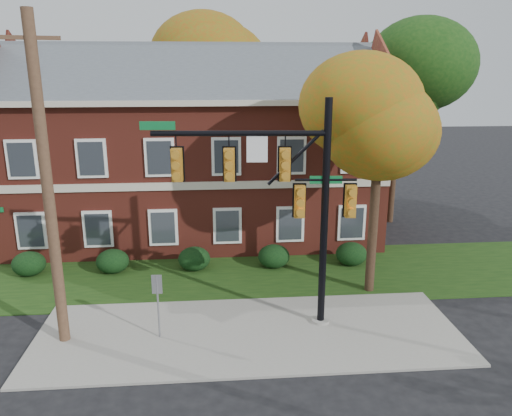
{
  "coord_description": "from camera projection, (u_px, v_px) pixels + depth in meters",
  "views": [
    {
      "loc": [
        -1.01,
        -13.81,
        8.54
      ],
      "look_at": [
        0.4,
        3.0,
        3.81
      ],
      "focal_mm": 35.0,
      "sensor_mm": 36.0,
      "label": 1
    }
  ],
  "objects": [
    {
      "name": "utility_pole",
      "position": [
        47.0,
        187.0,
        14.79
      ],
      "size": [
        1.56,
        0.47,
        10.14
      ],
      "rotation": [
        0.0,
        0.0,
        0.23
      ],
      "color": "#4A3222",
      "rests_on": "ground"
    },
    {
      "name": "sign_post",
      "position": [
        158.0,
        296.0,
        15.91
      ],
      "size": [
        0.33,
        0.07,
        2.26
      ],
      "rotation": [
        0.0,
        0.0,
        -0.07
      ],
      "color": "slate",
      "rests_on": "ground"
    },
    {
      "name": "tree_far_rear",
      "position": [
        218.0,
        63.0,
        32.19
      ],
      "size": [
        6.84,
        6.46,
        11.52
      ],
      "color": "black",
      "rests_on": "ground"
    },
    {
      "name": "traffic_signal",
      "position": [
        283.0,
        190.0,
        15.97
      ],
      "size": [
        6.89,
        0.81,
        7.69
      ],
      "rotation": [
        0.0,
        0.0,
        -0.07
      ],
      "color": "gray",
      "rests_on": "ground"
    },
    {
      "name": "ground",
      "position": [
        251.0,
        351.0,
        15.63
      ],
      "size": [
        120.0,
        120.0,
        0.0
      ],
      "primitive_type": "plane",
      "color": "black",
      "rests_on": "ground"
    },
    {
      "name": "hedge_far_left",
      "position": [
        29.0,
        264.0,
        21.2
      ],
      "size": [
        1.4,
        1.26,
        1.05
      ],
      "primitive_type": "ellipsoid",
      "color": "black",
      "rests_on": "ground"
    },
    {
      "name": "tree_right_rear",
      "position": [
        408.0,
        77.0,
        26.48
      ],
      "size": [
        6.3,
        5.95,
        10.62
      ],
      "color": "black",
      "rests_on": "ground"
    },
    {
      "name": "sidewalk",
      "position": [
        249.0,
        333.0,
        16.58
      ],
      "size": [
        14.0,
        5.0,
        0.08
      ],
      "primitive_type": "cube",
      "color": "gray",
      "rests_on": "ground"
    },
    {
      "name": "hedge_right",
      "position": [
        274.0,
        256.0,
        22.04
      ],
      "size": [
        1.4,
        1.26,
        1.05
      ],
      "primitive_type": "ellipsoid",
      "color": "black",
      "rests_on": "ground"
    },
    {
      "name": "apartment_building",
      "position": [
        195.0,
        140.0,
        25.6
      ],
      "size": [
        18.8,
        8.8,
        9.74
      ],
      "color": "maroon",
      "rests_on": "ground"
    },
    {
      "name": "grass_strip",
      "position": [
        241.0,
        274.0,
        21.39
      ],
      "size": [
        30.0,
        6.0,
        0.04
      ],
      "primitive_type": "cube",
      "color": "#193811",
      "rests_on": "ground"
    },
    {
      "name": "hedge_left",
      "position": [
        113.0,
        261.0,
        21.48
      ],
      "size": [
        1.4,
        1.26,
        1.05
      ],
      "primitive_type": "ellipsoid",
      "color": "black",
      "rests_on": "ground"
    },
    {
      "name": "hedge_center",
      "position": [
        194.0,
        259.0,
        21.76
      ],
      "size": [
        1.4,
        1.26,
        1.05
      ],
      "primitive_type": "ellipsoid",
      "color": "black",
      "rests_on": "ground"
    },
    {
      "name": "hedge_far_right",
      "position": [
        351.0,
        254.0,
        22.32
      ],
      "size": [
        1.4,
        1.26,
        1.05
      ],
      "primitive_type": "ellipsoid",
      "color": "black",
      "rests_on": "ground"
    },
    {
      "name": "tree_near_right",
      "position": [
        387.0,
        122.0,
        17.96
      ],
      "size": [
        4.5,
        4.25,
        8.58
      ],
      "color": "black",
      "rests_on": "ground"
    }
  ]
}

